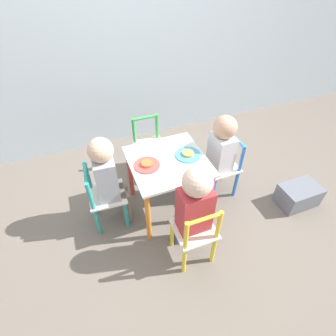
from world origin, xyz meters
TOP-DOWN VIEW (x-y plane):
  - ground_plane at (0.00, 0.00)m, footprint 6.00×6.00m
  - house_wall at (0.00, 1.10)m, footprint 6.00×0.06m
  - kids_table at (0.00, 0.00)m, footprint 0.54×0.54m
  - chair_teal at (-0.49, 0.03)m, footprint 0.28×0.28m
  - chair_blue at (0.49, 0.01)m, footprint 0.26×0.26m
  - chair_yellow at (-0.00, -0.49)m, footprint 0.26×0.26m
  - chair_green at (0.01, 0.49)m, footprint 0.26×0.26m
  - child_left at (-0.43, 0.03)m, footprint 0.22×0.21m
  - child_right at (0.43, 0.01)m, footprint 0.22×0.20m
  - child_front at (-0.00, -0.43)m, footprint 0.20×0.22m
  - plate_left at (-0.16, 0.00)m, footprint 0.18×0.18m
  - plate_right at (0.16, 0.00)m, footprint 0.19×0.19m
  - storage_bin at (1.02, -0.36)m, footprint 0.32×0.21m

SIDE VIEW (x-z plane):
  - ground_plane at x=0.00m, z-range 0.00..0.00m
  - storage_bin at x=1.02m, z-range 0.00..0.18m
  - chair_teal at x=-0.49m, z-range 0.00..0.53m
  - chair_blue at x=0.49m, z-range 0.00..0.53m
  - chair_yellow at x=0.00m, z-range 0.00..0.53m
  - chair_green at x=0.01m, z-range 0.00..0.53m
  - kids_table at x=0.00m, z-range 0.16..0.66m
  - child_right at x=0.43m, z-range 0.09..0.84m
  - child_left at x=-0.43m, z-range 0.08..0.85m
  - child_front at x=0.00m, z-range 0.09..0.87m
  - plate_left at x=-0.16m, z-range 0.49..0.52m
  - plate_right at x=0.16m, z-range 0.49..0.52m
  - house_wall at x=0.00m, z-range 0.00..2.60m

